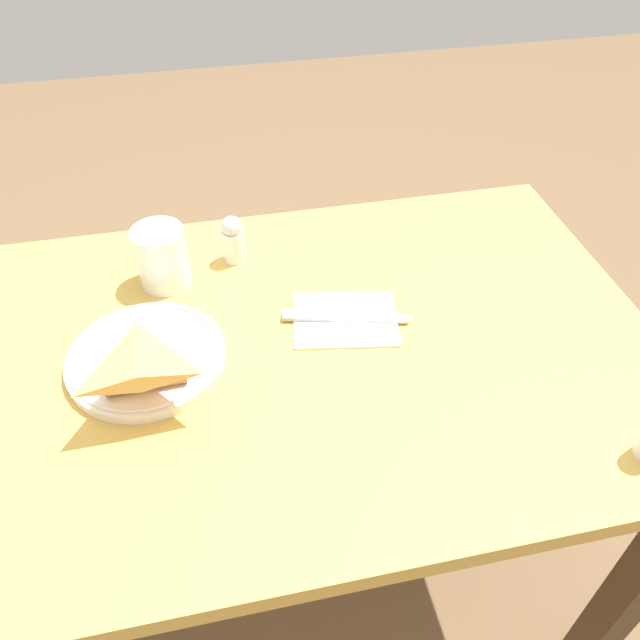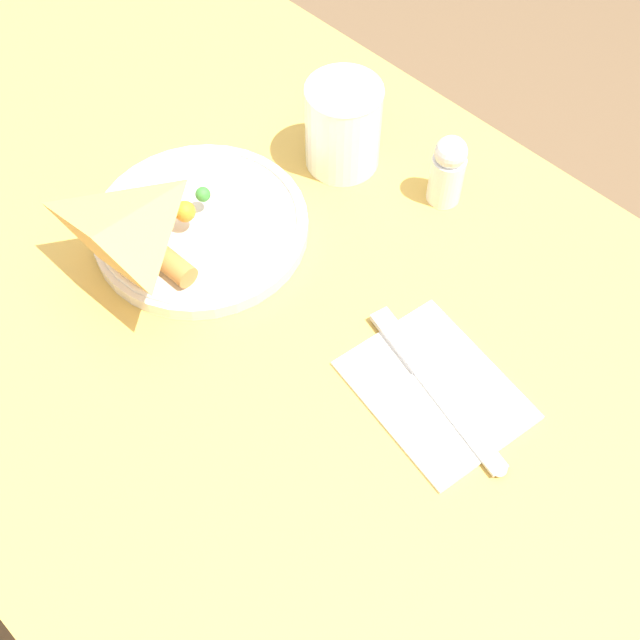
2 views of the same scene
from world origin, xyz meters
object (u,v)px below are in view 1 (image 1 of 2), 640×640
milk_glass (163,258)px  butter_knife (340,317)px  napkin_folded (346,319)px  salt_shaker (234,239)px  plate_pizza (147,357)px  dining_table (237,401)px

milk_glass → butter_knife: size_ratio=0.52×
napkin_folded → salt_shaker: 0.25m
plate_pizza → salt_shaker: size_ratio=2.65×
dining_table → plate_pizza: plate_pizza is taller
dining_table → milk_glass: bearing=113.4°
plate_pizza → napkin_folded: bearing=5.9°
napkin_folded → salt_shaker: (-0.15, 0.19, 0.04)m
plate_pizza → dining_table: bearing=-5.2°
milk_glass → butter_knife: (0.26, -0.15, -0.04)m
napkin_folded → butter_knife: bearing=165.9°
plate_pizza → salt_shaker: 0.27m
butter_knife → salt_shaker: size_ratio=2.29×
plate_pizza → napkin_folded: plate_pizza is taller
dining_table → napkin_folded: bearing=12.9°
milk_glass → napkin_folded: size_ratio=0.57×
salt_shaker → napkin_folded: bearing=-51.7°
dining_table → napkin_folded: size_ratio=7.22×
milk_glass → butter_knife: milk_glass is taller
butter_knife → plate_pizza: bearing=-159.4°
dining_table → salt_shaker: salt_shaker is taller
napkin_folded → butter_knife: 0.01m
dining_table → plate_pizza: size_ratio=5.67×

